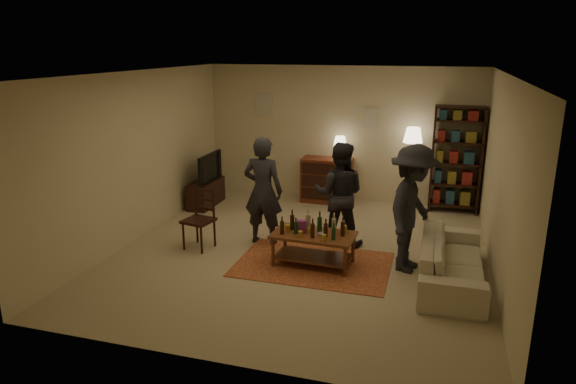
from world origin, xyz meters
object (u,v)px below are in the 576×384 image
at_px(tv_stand, 206,187).
at_px(coffee_table, 313,238).
at_px(dresser, 327,179).
at_px(sofa, 452,260).
at_px(dining_chair, 201,216).
at_px(person_right, 339,194).
at_px(floor_lamp, 413,141).
at_px(bookshelf, 456,159).
at_px(person_left, 263,191).
at_px(person_by_sofa, 412,209).

bearing_deg(tv_stand, coffee_table, -38.80).
distance_m(dresser, sofa, 3.93).
bearing_deg(dresser, dining_chair, -115.15).
height_order(tv_stand, dresser, dresser).
relative_size(tv_stand, person_right, 0.64).
bearing_deg(floor_lamp, dresser, 177.78).
xyz_separation_m(dresser, person_right, (0.67, -2.20, 0.35)).
bearing_deg(person_right, floor_lamp, -117.82).
bearing_deg(bookshelf, person_left, -138.97).
relative_size(dresser, bookshelf, 0.67).
distance_m(tv_stand, floor_lamp, 4.10).
height_order(tv_stand, floor_lamp, floor_lamp).
relative_size(floor_lamp, sofa, 0.77).
distance_m(tv_stand, dresser, 2.43).
bearing_deg(bookshelf, tv_stand, -168.20).
bearing_deg(sofa, coffee_table, 89.80).
height_order(dining_chair, dresser, dresser).
relative_size(bookshelf, person_left, 1.16).
height_order(dresser, bookshelf, bookshelf).
height_order(coffee_table, person_left, person_left).
height_order(floor_lamp, person_by_sofa, person_by_sofa).
bearing_deg(person_left, dining_chair, 27.35).
bearing_deg(coffee_table, floor_lamp, 69.16).
relative_size(dining_chair, sofa, 0.47).
relative_size(dining_chair, person_by_sofa, 0.54).
xyz_separation_m(dresser, person_by_sofa, (1.82, -2.87, 0.43)).
distance_m(dining_chair, bookshelf, 4.88).
bearing_deg(tv_stand, dresser, 22.07).
bearing_deg(person_by_sofa, dresser, 46.60).
height_order(dining_chair, floor_lamp, floor_lamp).
relative_size(dining_chair, bookshelf, 0.49).
distance_m(coffee_table, tv_stand, 3.50).
bearing_deg(tv_stand, person_left, -41.89).
bearing_deg(dresser, tv_stand, -157.93).
bearing_deg(person_by_sofa, sofa, -98.74).
xyz_separation_m(bookshelf, person_right, (-1.77, -2.27, -0.20)).
distance_m(tv_stand, sofa, 5.14).
distance_m(coffee_table, dresser, 3.14).
height_order(coffee_table, dresser, dresser).
bearing_deg(coffee_table, person_by_sofa, 10.09).
bearing_deg(sofa, dining_chair, 87.29).
bearing_deg(person_right, sofa, 148.65).
bearing_deg(dining_chair, floor_lamp, 54.82).
bearing_deg(person_left, floor_lamp, -130.93).
bearing_deg(floor_lamp, bookshelf, 9.18).
height_order(bookshelf, floor_lamp, bookshelf).
bearing_deg(floor_lamp, person_left, -131.32).
bearing_deg(floor_lamp, sofa, -76.04).
distance_m(sofa, person_by_sofa, 0.87).
relative_size(coffee_table, tv_stand, 1.14).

